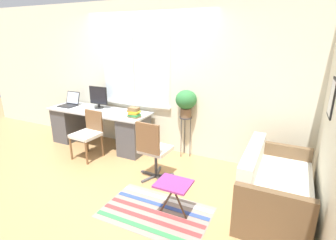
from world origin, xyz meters
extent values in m
plane|color=tan|center=(0.00, 0.00, 0.00)|extent=(14.00, 14.00, 0.00)
cube|color=beige|center=(0.00, 0.76, 1.35)|extent=(9.00, 0.06, 2.70)
cube|color=silver|center=(-0.65, 0.72, 1.47)|extent=(0.69, 0.02, 1.31)
cube|color=white|center=(-0.65, 0.71, 1.47)|extent=(0.62, 0.01, 1.24)
cube|color=silver|center=(0.10, 0.72, 1.47)|extent=(0.69, 0.02, 1.31)
cube|color=white|center=(0.10, 0.71, 1.47)|extent=(0.62, 0.01, 1.24)
cube|color=silver|center=(-0.28, 0.72, 0.83)|extent=(1.49, 0.11, 0.04)
cube|color=beige|center=(2.87, 0.00, 1.35)|extent=(0.06, 9.00, 2.70)
cube|color=black|center=(2.83, -0.04, 1.41)|extent=(0.02, 0.33, 0.44)
cube|color=white|center=(2.82, -0.04, 1.41)|extent=(0.01, 0.28, 0.39)
cube|color=#B2B7BC|center=(-0.90, 0.34, 0.71)|extent=(2.08, 0.68, 0.03)
cube|color=#4C4C51|center=(-1.70, 0.34, 0.35)|extent=(0.40, 0.60, 0.69)
cube|color=#4C4C51|center=(-0.10, 0.34, 0.35)|extent=(0.40, 0.60, 0.69)
cube|color=black|center=(-1.65, 0.30, 0.74)|extent=(0.33, 0.26, 0.02)
cube|color=black|center=(-1.65, 0.47, 0.87)|extent=(0.33, 0.08, 0.25)
cube|color=silver|center=(-1.65, 0.46, 0.87)|extent=(0.30, 0.07, 0.22)
cylinder|color=black|center=(-1.00, 0.48, 0.73)|extent=(0.19, 0.19, 0.02)
cylinder|color=black|center=(-1.00, 0.48, 0.78)|extent=(0.05, 0.05, 0.07)
cube|color=black|center=(-1.00, 0.48, 0.98)|extent=(0.41, 0.02, 0.35)
cube|color=black|center=(-1.00, 0.47, 0.98)|extent=(0.39, 0.01, 0.33)
cube|color=silver|center=(-0.99, 0.18, 0.74)|extent=(0.34, 0.12, 0.02)
ellipsoid|color=slate|center=(-0.76, 0.16, 0.74)|extent=(0.04, 0.06, 0.03)
cube|color=olive|center=(-0.02, 0.24, 0.74)|extent=(0.24, 0.19, 0.02)
cube|color=green|center=(-0.01, 0.23, 0.77)|extent=(0.20, 0.15, 0.04)
cube|color=orange|center=(-0.02, 0.24, 0.80)|extent=(0.19, 0.19, 0.03)
cube|color=yellow|center=(-0.02, 0.25, 0.83)|extent=(0.23, 0.16, 0.02)
cube|color=olive|center=(-0.03, 0.25, 0.85)|extent=(0.19, 0.14, 0.03)
cube|color=olive|center=(-0.02, 0.24, 0.89)|extent=(0.18, 0.12, 0.04)
cylinder|color=brown|center=(-0.94, -0.39, 0.21)|extent=(0.04, 0.04, 0.43)
cylinder|color=brown|center=(-0.57, -0.42, 0.21)|extent=(0.04, 0.04, 0.43)
cylinder|color=brown|center=(-0.91, -0.02, 0.21)|extent=(0.04, 0.04, 0.43)
cylinder|color=brown|center=(-0.54, -0.05, 0.21)|extent=(0.04, 0.04, 0.43)
cube|color=silver|center=(-0.74, -0.22, 0.43)|extent=(0.46, 0.44, 0.06)
cube|color=brown|center=(-0.72, 0.00, 0.64)|extent=(0.39, 0.06, 0.37)
cube|color=#47474C|center=(0.54, -0.27, 0.01)|extent=(0.28, 0.05, 0.03)
cube|color=#47474C|center=(0.63, -0.40, 0.01)|extent=(0.14, 0.27, 0.03)
cube|color=#47474C|center=(0.79, -0.36, 0.01)|extent=(0.24, 0.21, 0.03)
cube|color=#47474C|center=(0.80, -0.20, 0.01)|extent=(0.26, 0.18, 0.03)
cube|color=#47474C|center=(0.65, -0.14, 0.01)|extent=(0.10, 0.28, 0.03)
cylinder|color=#333338|center=(0.68, -0.27, 0.23)|extent=(0.04, 0.04, 0.40)
cube|color=silver|center=(0.68, -0.27, 0.46)|extent=(0.44, 0.42, 0.06)
cube|color=brown|center=(0.67, -0.49, 0.71)|extent=(0.38, 0.06, 0.44)
cube|color=white|center=(2.39, -0.36, 0.23)|extent=(0.77, 1.21, 0.46)
cube|color=white|center=(2.08, -0.36, 0.62)|extent=(0.16, 1.21, 0.33)
cube|color=brown|center=(2.39, -1.01, 0.32)|extent=(0.77, 0.09, 0.63)
cube|color=brown|center=(2.39, 0.29, 0.32)|extent=(0.77, 0.09, 0.63)
cylinder|color=#333338|center=(0.80, 0.62, 0.73)|extent=(0.22, 0.22, 0.02)
cylinder|color=#333338|center=(0.89, 0.62, 0.36)|extent=(0.01, 0.01, 0.72)
cylinder|color=#333338|center=(0.75, 0.70, 0.36)|extent=(0.01, 0.01, 0.72)
cylinder|color=#333338|center=(0.75, 0.54, 0.36)|extent=(0.01, 0.01, 0.72)
cylinder|color=brown|center=(0.80, 0.62, 0.81)|extent=(0.19, 0.19, 0.16)
ellipsoid|color=#2D7038|center=(0.80, 0.62, 1.05)|extent=(0.36, 0.36, 0.33)
cube|color=gray|center=(1.09, -1.05, 0.00)|extent=(1.32, 0.83, 0.01)
cube|color=#388E4C|center=(1.09, -1.35, 0.01)|extent=(1.29, 0.07, 0.00)
cube|color=#C63838|center=(1.09, -1.20, 0.01)|extent=(1.29, 0.07, 0.00)
cube|color=#C63838|center=(1.09, -1.05, 0.01)|extent=(1.29, 0.07, 0.00)
cube|color=#334C99|center=(1.09, -0.90, 0.01)|extent=(1.29, 0.07, 0.00)
cube|color=white|center=(1.09, -0.75, 0.01)|extent=(1.29, 0.07, 0.00)
cube|color=#93337A|center=(1.30, -0.99, 0.43)|extent=(0.40, 0.34, 0.02)
cylinder|color=#4C3D2D|center=(1.23, -0.99, 0.21)|extent=(0.22, 0.02, 0.43)
cylinder|color=#4C3D2D|center=(1.37, -0.99, 0.21)|extent=(0.22, 0.02, 0.43)
camera|label=1|loc=(2.42, -3.44, 2.06)|focal=28.00mm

